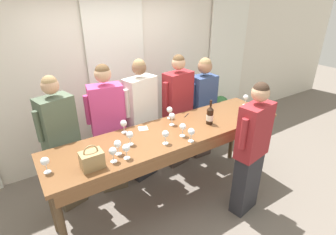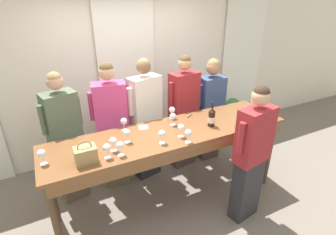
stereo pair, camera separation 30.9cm
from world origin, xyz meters
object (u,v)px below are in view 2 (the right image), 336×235
object	(u,v)px
wine_glass_front_right	(41,154)
wine_glass_center_right	(127,133)
wine_glass_front_mid	(188,133)
wine_glass_center_mid	(107,148)
guest_pink_top	(112,127)
guest_olive_jacket	(66,139)
wine_bottle	(212,117)
host_pouring	(251,156)
tasting_bar	(172,141)
wine_glass_by_handbag	(173,117)
potted_plant	(232,114)
guest_navy_coat	(210,109)
guest_striped_shirt	(184,113)
wine_glass_back_mid	(120,146)
wine_glass_by_bottle	(113,141)
handbag	(86,155)
wine_glass_near_host	(172,110)
wine_glass_center_left	(162,134)
wine_glass_back_right	(254,101)
guest_cream_sweater	(146,120)
wine_glass_front_left	(124,121)
wine_glass_back_left	(181,128)

from	to	relation	value
wine_glass_front_right	wine_glass_center_right	distance (m)	0.85
wine_glass_front_mid	wine_glass_center_mid	xyz separation A→B (m)	(-0.86, 0.10, 0.00)
guest_pink_top	wine_glass_center_right	bearing A→B (deg)	-90.64
wine_glass_front_mid	wine_glass_front_right	bearing A→B (deg)	169.34
wine_glass_center_mid	guest_olive_jacket	size ratio (longest dim) A/B	0.09
wine_bottle	host_pouring	xyz separation A→B (m)	(0.19, -0.54, -0.29)
wine_glass_front_right	tasting_bar	bearing A→B (deg)	0.46
guest_olive_jacket	wine_glass_center_mid	bearing A→B (deg)	-70.51
wine_glass_by_handbag	potted_plant	bearing A→B (deg)	29.28
guest_navy_coat	guest_striped_shirt	bearing A→B (deg)	180.00
wine_glass_front_right	guest_pink_top	size ratio (longest dim) A/B	0.09
wine_glass_back_mid	guest_olive_jacket	distance (m)	1.04
wine_glass_by_bottle	guest_navy_coat	world-z (taller)	guest_navy_coat
guest_navy_coat	host_pouring	bearing A→B (deg)	-105.00
wine_glass_by_handbag	potted_plant	distance (m)	2.26
tasting_bar	potted_plant	distance (m)	2.36
handbag	wine_glass_near_host	world-z (taller)	handbag
handbag	wine_glass_front_right	bearing A→B (deg)	157.74
wine_glass_center_left	wine_glass_by_handbag	bearing A→B (deg)	47.56
wine_glass_center_mid	wine_glass_back_right	world-z (taller)	same
wine_glass_front_right	guest_cream_sweater	bearing A→B (deg)	28.02
wine_glass_by_handbag	guest_pink_top	world-z (taller)	guest_pink_top
wine_glass_front_left	guest_striped_shirt	xyz separation A→B (m)	(1.04, 0.40, -0.26)
guest_navy_coat	handbag	bearing A→B (deg)	-157.25
host_pouring	guest_pink_top	bearing A→B (deg)	133.37
wine_glass_center_mid	guest_olive_jacket	distance (m)	0.98
tasting_bar	potted_plant	world-z (taller)	tasting_bar
wine_glass_by_handbag	guest_cream_sweater	bearing A→B (deg)	105.48
guest_striped_shirt	potted_plant	xyz separation A→B (m)	(1.39, 0.51, -0.51)
guest_olive_jacket	guest_striped_shirt	bearing A→B (deg)	0.00
wine_glass_back_mid	wine_glass_back_left	bearing A→B (deg)	5.16
wine_glass_front_mid	guest_striped_shirt	xyz separation A→B (m)	(0.51, 0.98, -0.26)
wine_glass_center_left	potted_plant	xyz separation A→B (m)	(2.16, 1.38, -0.77)
handbag	wine_glass_front_mid	size ratio (longest dim) A/B	1.51
wine_glass_back_left	wine_glass_center_right	bearing A→B (deg)	165.31
tasting_bar	guest_striped_shirt	size ratio (longest dim) A/B	1.66
wine_glass_center_mid	guest_cream_sweater	bearing A→B (deg)	49.22
handbag	guest_olive_jacket	distance (m)	0.90
wine_glass_front_left	wine_glass_by_bottle	distance (m)	0.46
handbag	wine_glass_near_host	size ratio (longest dim) A/B	1.51
tasting_bar	potted_plant	bearing A→B (deg)	31.69
wine_glass_by_handbag	wine_glass_center_left	bearing A→B (deg)	-132.44
handbag	wine_glass_by_bottle	world-z (taller)	handbag
handbag	wine_glass_front_left	distance (m)	0.71
guest_striped_shirt	guest_navy_coat	size ratio (longest dim) A/B	1.06
guest_navy_coat	host_pouring	xyz separation A→B (m)	(-0.35, -1.30, 0.01)
wine_glass_back_left	wine_glass_center_left	bearing A→B (deg)	-171.80
guest_pink_top	host_pouring	world-z (taller)	guest_pink_top
wine_glass_front_right	guest_navy_coat	bearing A→B (deg)	16.29
wine_glass_near_host	guest_olive_jacket	xyz separation A→B (m)	(-1.30, 0.36, -0.27)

